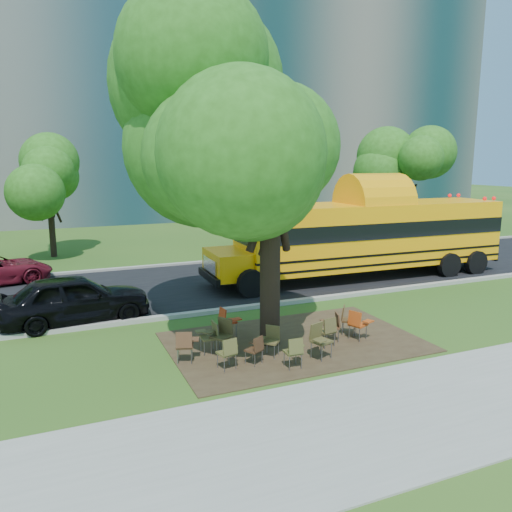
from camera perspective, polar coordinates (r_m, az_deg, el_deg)
name	(u,v)px	position (r m, az deg, el deg)	size (l,w,h in m)	color
ground	(255,341)	(14.46, -0.11, -9.73)	(160.00, 160.00, 0.00)	#234B17
sidewalk	(354,424)	(10.45, 11.18, -18.37)	(60.00, 4.00, 0.04)	gray
dirt_patch	(294,342)	(14.43, 4.39, -9.74)	(7.00, 4.50, 0.03)	#382819
asphalt_road	(189,285)	(20.80, -7.63, -3.33)	(80.00, 8.00, 0.04)	black
kerb_near	(221,310)	(17.10, -4.04, -6.23)	(80.00, 0.25, 0.14)	gray
kerb_far	(167,265)	(24.67, -10.17, -1.04)	(80.00, 0.25, 0.14)	gray
building_main	(0,88)	(48.91, -27.21, 16.66)	(38.00, 16.00, 22.00)	slate
building_right	(321,93)	(58.81, 7.46, 18.02)	(30.00, 16.00, 25.00)	slate
bg_tree_2	(48,177)	(28.49, -22.68, 8.28)	(4.80, 4.80, 6.62)	black
bg_tree_3	(288,161)	(29.61, 3.71, 10.74)	(5.60, 5.60, 7.84)	black
bg_tree_4	(409,172)	(33.19, 17.11, 9.11)	(5.00, 5.00, 6.85)	black
main_tree	(271,127)	(13.36, 1.71, 14.51)	(7.20, 7.20, 9.55)	black
school_bus	(370,235)	(22.40, 12.86, 2.39)	(13.45, 3.35, 3.27)	#FF9F08
chair_0	(228,350)	(12.43, -3.17, -10.70)	(0.57, 0.59, 0.84)	#504B22
chair_1	(186,343)	(12.91, -8.06, -9.85)	(0.70, 0.55, 0.88)	#4D2E1B
chair_2	(256,347)	(12.72, -0.04, -10.40)	(0.52, 0.63, 0.77)	#3D2516
chair_3	(270,338)	(13.24, 1.66, -9.34)	(0.71, 0.57, 0.83)	#4F4422
chair_4	(295,349)	(12.52, 4.45, -10.59)	(0.55, 0.49, 0.83)	#4C4921
chair_5	(319,337)	(13.17, 7.23, -9.22)	(0.64, 0.71, 0.94)	#4B4220
chair_6	(333,324)	(14.47, 8.81, -7.67)	(0.52, 0.66, 0.84)	#4E2F1C
chair_7	(358,322)	(14.63, 11.56, -7.43)	(0.69, 0.61, 0.89)	#AD3F12
chair_8	(210,334)	(13.52, -5.27, -8.85)	(0.51, 0.57, 0.87)	brown
chair_9	(222,332)	(13.42, -3.96, -8.70)	(0.81, 0.64, 0.97)	#41371C
chair_10	(227,319)	(14.65, -3.35, -7.22)	(0.57, 0.58, 0.88)	#AC3012
chair_11	(328,329)	(13.98, 8.22, -8.22)	(0.59, 0.58, 0.88)	#4A4020
chair_12	(347,318)	(15.04, 10.37, -6.93)	(0.59, 0.74, 0.87)	#442E18
black_car	(75,299)	(16.85, -20.01, -4.60)	(1.85, 4.61, 1.57)	black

